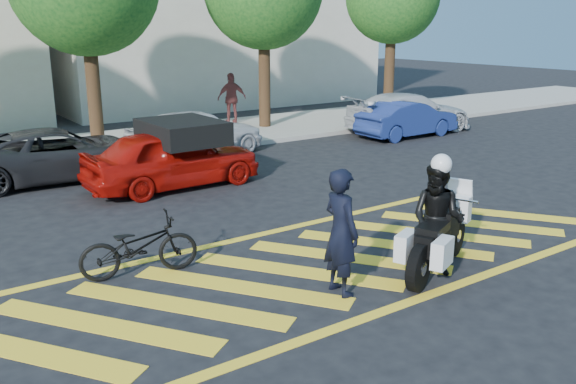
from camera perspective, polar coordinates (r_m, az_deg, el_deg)
ground at (r=10.60m, az=3.56°, el=-6.69°), size 90.00×90.00×0.00m
sidewalk at (r=20.96m, az=-17.30°, el=4.05°), size 60.00×5.00×0.15m
crosswalk at (r=10.58m, az=3.39°, el=-6.71°), size 12.33×4.00×0.01m
tree_far_right at (r=27.58m, az=9.85°, el=17.31°), size 4.00×4.00×7.10m
officer_bike at (r=9.18m, az=4.98°, el=-3.76°), size 0.51×0.74×1.96m
bicycle at (r=10.23m, az=-13.78°, el=-4.95°), size 2.00×1.03×1.00m
police_motorcycle at (r=10.31m, az=13.84°, el=-4.21°), size 2.37×1.34×1.11m
officer_moto at (r=10.20m, az=13.82°, el=-2.49°), size 1.00×1.10×1.86m
red_convertible at (r=15.48m, az=-10.75°, el=3.15°), size 4.46×1.89×1.51m
parked_mid_left at (r=17.08m, az=-20.61°, el=3.33°), size 5.04×2.59×1.36m
parked_mid_right at (r=19.07m, az=-8.64°, el=5.54°), size 4.56×2.33×1.49m
parked_right at (r=22.52m, az=11.09°, el=6.73°), size 3.99×1.42×1.31m
parked_far_right at (r=23.56m, az=11.26°, el=7.29°), size 5.27×2.65×1.47m
pedestrian_right at (r=24.38m, az=-5.28°, el=8.74°), size 1.23×0.74×1.96m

